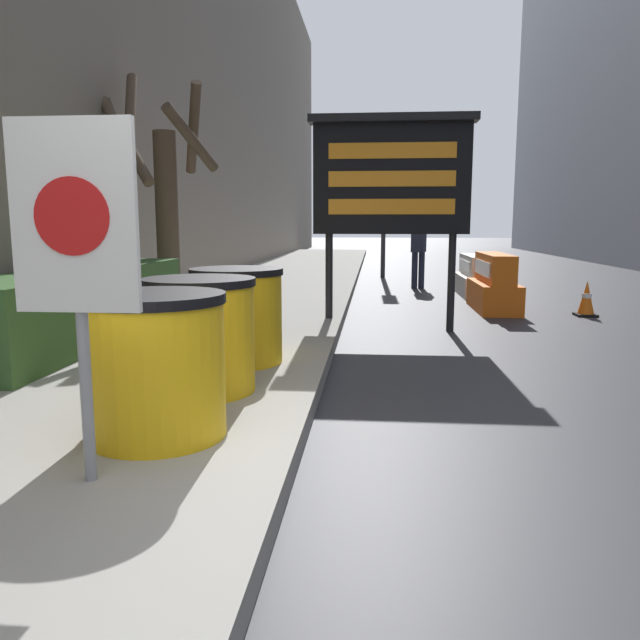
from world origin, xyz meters
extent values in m
plane|color=#2D2D33|center=(0.00, 0.00, 0.00)|extent=(120.00, 120.00, 0.00)
cube|color=#335628|center=(-2.79, 3.88, 0.55)|extent=(0.90, 4.23, 0.79)
cylinder|color=#4C3D2D|center=(-2.64, 6.44, 1.47)|extent=(0.33, 0.33, 2.62)
cylinder|color=#4C3D2D|center=(-2.16, 6.18, 2.62)|extent=(0.56, 1.10, 0.88)
cylinder|color=#4C3D2D|center=(-3.05, 5.87, 2.66)|extent=(1.22, 1.01, 1.53)
cylinder|color=#4C3D2D|center=(-3.07, 6.29, 3.09)|extent=(0.42, 0.97, 1.12)
cylinder|color=#4C3D2D|center=(-2.26, 6.64, 2.82)|extent=(0.52, 0.90, 1.27)
cylinder|color=#4C3D2D|center=(-3.21, 5.94, 2.89)|extent=(0.96, 1.34, 1.13)
cylinder|color=yellow|center=(-0.87, 0.88, 0.57)|extent=(0.83, 0.83, 0.82)
cylinder|color=black|center=(-0.87, 0.88, 1.01)|extent=(0.87, 0.87, 0.06)
cylinder|color=yellow|center=(-0.89, 1.91, 0.57)|extent=(0.83, 0.83, 0.82)
cylinder|color=black|center=(-0.89, 1.91, 1.01)|extent=(0.87, 0.87, 0.06)
cylinder|color=yellow|center=(-0.83, 2.95, 0.57)|extent=(0.83, 0.83, 0.82)
cylinder|color=black|center=(-0.83, 2.95, 1.01)|extent=(0.87, 0.87, 0.06)
cylinder|color=gray|center=(-0.98, 0.20, 0.82)|extent=(0.06, 0.06, 1.32)
cube|color=white|center=(-0.98, 0.18, 1.48)|extent=(0.62, 0.04, 0.91)
cylinder|color=red|center=(-0.98, 0.16, 1.48)|extent=(0.37, 0.01, 0.37)
cylinder|color=black|center=(-0.18, 5.74, 0.65)|extent=(0.10, 0.10, 1.30)
cylinder|color=black|center=(1.46, 5.74, 0.65)|extent=(0.10, 0.10, 1.30)
cube|color=black|center=(0.64, 5.74, 2.02)|extent=(2.05, 0.24, 1.42)
cube|color=black|center=(0.64, 5.67, 2.78)|extent=(2.17, 0.34, 0.10)
cube|color=orange|center=(0.64, 5.61, 2.37)|extent=(1.64, 0.02, 0.20)
cube|color=orange|center=(0.64, 5.61, 2.02)|extent=(1.64, 0.02, 0.20)
cube|color=orange|center=(0.64, 5.61, 1.66)|extent=(1.64, 0.02, 0.20)
cube|color=orange|center=(2.43, 7.89, 0.24)|extent=(0.64, 1.74, 0.47)
cube|color=orange|center=(2.43, 7.89, 0.71)|extent=(0.38, 1.74, 0.47)
cube|color=white|center=(2.22, 7.89, 0.71)|extent=(0.02, 1.39, 0.24)
cube|color=silver|center=(2.43, 10.16, 0.20)|extent=(0.56, 1.79, 0.40)
cube|color=silver|center=(2.43, 10.16, 0.60)|extent=(0.33, 1.79, 0.40)
cube|color=white|center=(2.25, 10.16, 0.60)|extent=(0.02, 1.43, 0.20)
cube|color=black|center=(3.75, 7.33, 0.02)|extent=(0.31, 0.31, 0.04)
cone|color=orange|center=(3.75, 7.33, 0.30)|extent=(0.25, 0.25, 0.52)
cylinder|color=white|center=(3.75, 7.33, 0.33)|extent=(0.14, 0.14, 0.07)
cylinder|color=#2D2D30|center=(0.65, 14.11, 2.00)|extent=(0.12, 0.12, 3.99)
cube|color=black|center=(0.65, 13.95, 3.57)|extent=(0.28, 0.28, 0.84)
sphere|color=red|center=(0.65, 13.80, 3.85)|extent=(0.15, 0.15, 0.15)
sphere|color=#392C06|center=(0.65, 13.80, 3.57)|extent=(0.15, 0.15, 0.15)
sphere|color=black|center=(0.65, 13.80, 3.29)|extent=(0.15, 0.15, 0.15)
cylinder|color=#23283D|center=(1.32, 11.33, 0.41)|extent=(0.13, 0.13, 0.81)
cylinder|color=#23283D|center=(1.48, 11.33, 0.41)|extent=(0.13, 0.13, 0.81)
cube|color=#232838|center=(1.40, 11.33, 1.13)|extent=(0.37, 0.49, 0.64)
sphere|color=gray|center=(1.40, 11.33, 1.57)|extent=(0.22, 0.22, 0.22)
camera|label=1|loc=(0.44, -2.69, 1.45)|focal=35.00mm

